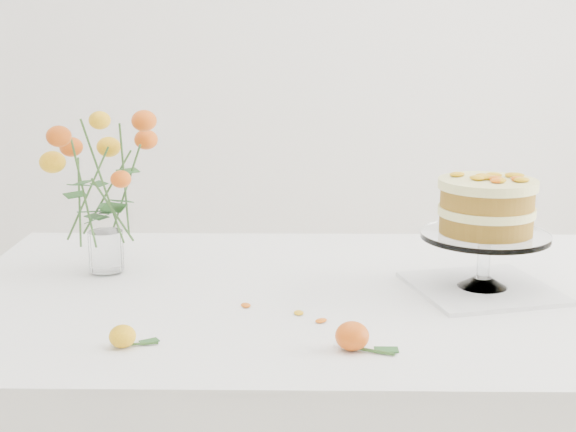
% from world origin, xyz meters
% --- Properties ---
extents(table, '(1.43, 0.93, 0.76)m').
position_xyz_m(table, '(0.00, 0.00, 0.67)').
color(table, tan).
rests_on(table, ground).
extents(napkin, '(0.32, 0.32, 0.01)m').
position_xyz_m(napkin, '(0.35, 0.00, 0.76)').
color(napkin, silver).
rests_on(napkin, table).
extents(cake_stand, '(0.25, 0.25, 0.23)m').
position_xyz_m(cake_stand, '(0.35, 0.00, 0.92)').
color(cake_stand, silver).
rests_on(cake_stand, napkin).
extents(rose_vase, '(0.26, 0.26, 0.37)m').
position_xyz_m(rose_vase, '(-0.43, 0.11, 0.97)').
color(rose_vase, silver).
rests_on(rose_vase, table).
extents(loose_rose_near, '(0.08, 0.04, 0.04)m').
position_xyz_m(loose_rose_near, '(-0.31, -0.30, 0.77)').
color(loose_rose_near, yellow).
rests_on(loose_rose_near, table).
extents(loose_rose_far, '(0.10, 0.06, 0.05)m').
position_xyz_m(loose_rose_far, '(0.07, -0.31, 0.78)').
color(loose_rose_far, '#DD500A').
rests_on(loose_rose_far, table).
extents(stray_petal_a, '(0.03, 0.02, 0.00)m').
position_xyz_m(stray_petal_a, '(-0.12, -0.10, 0.76)').
color(stray_petal_a, '#E3A30E').
rests_on(stray_petal_a, table).
extents(stray_petal_b, '(0.03, 0.02, 0.00)m').
position_xyz_m(stray_petal_b, '(-0.02, -0.14, 0.76)').
color(stray_petal_b, '#E3A30E').
rests_on(stray_petal_b, table).
extents(stray_petal_c, '(0.03, 0.02, 0.00)m').
position_xyz_m(stray_petal_c, '(0.02, -0.18, 0.76)').
color(stray_petal_c, '#E3A30E').
rests_on(stray_petal_c, table).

